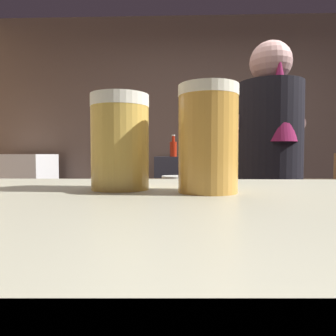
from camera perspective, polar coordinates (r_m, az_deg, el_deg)
name	(u,v)px	position (r m, az deg, el deg)	size (l,w,h in m)	color
wall_back	(210,134)	(3.59, 7.92, 6.32)	(5.20, 0.10, 2.70)	brown
prep_counter	(282,249)	(2.30, 20.72, -14.07)	(2.10, 0.60, 0.93)	#493C2B
back_shelf	(193,206)	(3.33, 4.66, -7.26)	(0.82, 0.36, 1.09)	#32333E
mini_fridge	(20,207)	(3.58, -26.14, -6.63)	(0.62, 0.58, 1.12)	silver
bartender	(269,177)	(1.71, 18.62, -1.70)	(0.47, 0.54, 1.71)	#25303C
mixing_bowl	(174,179)	(2.04, 1.08, -2.13)	(0.16, 0.16, 0.04)	silver
chefs_knife	(293,182)	(2.18, 22.59, -2.50)	(0.24, 0.03, 0.01)	silver
pint_glass_near	(120,142)	(0.42, -9.06, 4.81)	(0.08, 0.08, 0.13)	gold
pint_glass_far	(208,139)	(0.38, 7.58, 5.42)	(0.07, 0.07, 0.13)	gold
bottle_olive_oil	(223,147)	(3.31, 10.38, 3.89)	(0.07, 0.07, 0.26)	#D1C379
bottle_vinegar	(173,148)	(3.19, 1.02, 3.77)	(0.07, 0.07, 0.23)	#B62510
bottle_soy	(191,148)	(3.29, 4.30, 3.77)	(0.05, 0.05, 0.24)	#C9C877
bottle_hot_sauce	(197,148)	(3.22, 5.51, 3.77)	(0.08, 0.08, 0.23)	red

